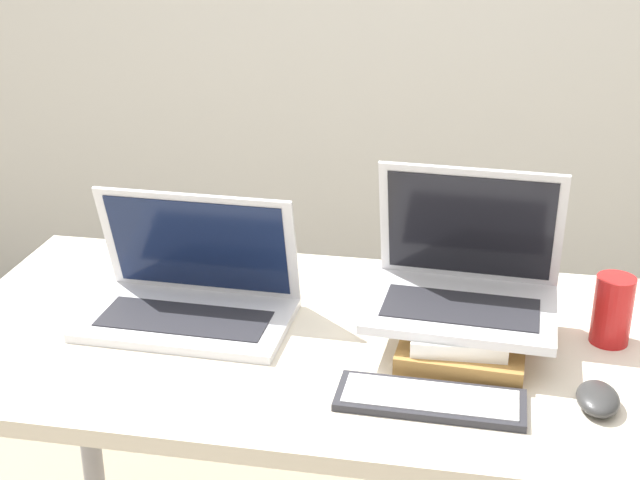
{
  "coord_description": "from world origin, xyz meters",
  "views": [
    {
      "loc": [
        0.2,
        -1.01,
        1.49
      ],
      "look_at": [
        -0.05,
        0.34,
        0.92
      ],
      "focal_mm": 50.0,
      "sensor_mm": 36.0,
      "label": 1
    }
  ],
  "objects_px": {
    "wireless_keyboard": "(430,400)",
    "mouse": "(598,399)",
    "soda_can": "(612,310)",
    "book_stack": "(463,330)",
    "laptop_on_books": "(464,280)",
    "laptop_left": "(191,294)"
  },
  "relations": [
    {
      "from": "book_stack",
      "to": "mouse",
      "type": "xyz_separation_m",
      "value": [
        0.21,
        -0.16,
        -0.01
      ]
    },
    {
      "from": "book_stack",
      "to": "wireless_keyboard",
      "type": "height_order",
      "value": "book_stack"
    },
    {
      "from": "wireless_keyboard",
      "to": "mouse",
      "type": "relative_size",
      "value": 3.04
    },
    {
      "from": "book_stack",
      "to": "laptop_on_books",
      "type": "xyz_separation_m",
      "value": [
        -0.0,
        0.03,
        0.08
      ]
    },
    {
      "from": "laptop_left",
      "to": "laptop_on_books",
      "type": "xyz_separation_m",
      "value": [
        0.48,
        0.02,
        0.06
      ]
    },
    {
      "from": "laptop_on_books",
      "to": "mouse",
      "type": "bearing_deg",
      "value": -41.68
    },
    {
      "from": "wireless_keyboard",
      "to": "soda_can",
      "type": "xyz_separation_m",
      "value": [
        0.29,
        0.25,
        0.05
      ]
    },
    {
      "from": "laptop_on_books",
      "to": "mouse",
      "type": "height_order",
      "value": "laptop_on_books"
    },
    {
      "from": "laptop_on_books",
      "to": "soda_can",
      "type": "height_order",
      "value": "laptop_on_books"
    },
    {
      "from": "wireless_keyboard",
      "to": "laptop_on_books",
      "type": "bearing_deg",
      "value": 80.59
    },
    {
      "from": "laptop_left",
      "to": "wireless_keyboard",
      "type": "xyz_separation_m",
      "value": [
        0.45,
        -0.21,
        -0.04
      ]
    },
    {
      "from": "laptop_left",
      "to": "mouse",
      "type": "distance_m",
      "value": 0.72
    },
    {
      "from": "mouse",
      "to": "laptop_on_books",
      "type": "bearing_deg",
      "value": 138.32
    },
    {
      "from": "laptop_on_books",
      "to": "laptop_left",
      "type": "bearing_deg",
      "value": -177.95
    },
    {
      "from": "soda_can",
      "to": "book_stack",
      "type": "bearing_deg",
      "value": -167.72
    },
    {
      "from": "laptop_left",
      "to": "laptop_on_books",
      "type": "distance_m",
      "value": 0.49
    },
    {
      "from": "book_stack",
      "to": "laptop_on_books",
      "type": "bearing_deg",
      "value": 97.72
    },
    {
      "from": "mouse",
      "to": "soda_can",
      "type": "distance_m",
      "value": 0.22
    },
    {
      "from": "laptop_on_books",
      "to": "soda_can",
      "type": "distance_m",
      "value": 0.26
    },
    {
      "from": "book_stack",
      "to": "mouse",
      "type": "bearing_deg",
      "value": -37.77
    },
    {
      "from": "book_stack",
      "to": "wireless_keyboard",
      "type": "distance_m",
      "value": 0.2
    },
    {
      "from": "laptop_left",
      "to": "mouse",
      "type": "relative_size",
      "value": 3.91
    }
  ]
}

